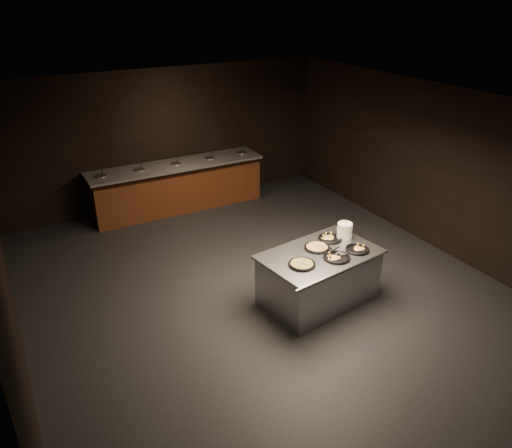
% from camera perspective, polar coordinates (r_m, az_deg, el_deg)
% --- Properties ---
extents(room, '(7.02, 8.02, 2.92)m').
position_cam_1_polar(room, '(7.40, 0.42, 2.36)').
color(room, black).
rests_on(room, ground).
extents(salad_bar, '(3.70, 0.83, 1.18)m').
position_cam_1_polar(salad_bar, '(10.79, -8.91, 3.94)').
color(salad_bar, '#5B3015').
rests_on(salad_bar, ground).
extents(serving_counter, '(1.86, 1.34, 0.83)m').
position_cam_1_polar(serving_counter, '(7.60, 7.16, -6.15)').
color(serving_counter, '#B4B6BB').
rests_on(serving_counter, ground).
extents(plate_stack, '(0.23, 0.23, 0.25)m').
position_cam_1_polar(plate_stack, '(7.82, 10.08, -0.76)').
color(plate_stack, silver).
rests_on(plate_stack, serving_counter).
extents(pan_veggie_whole, '(0.38, 0.38, 0.04)m').
position_cam_1_polar(pan_veggie_whole, '(7.04, 5.26, -4.58)').
color(pan_veggie_whole, black).
rests_on(pan_veggie_whole, serving_counter).
extents(pan_cheese_whole, '(0.39, 0.39, 0.04)m').
position_cam_1_polar(pan_cheese_whole, '(7.50, 6.99, -2.64)').
color(pan_cheese_whole, black).
rests_on(pan_cheese_whole, serving_counter).
extents(pan_cheese_slices_a, '(0.37, 0.37, 0.04)m').
position_cam_1_polar(pan_cheese_slices_a, '(7.79, 8.46, -1.62)').
color(pan_cheese_slices_a, black).
rests_on(pan_cheese_slices_a, serving_counter).
extents(pan_cheese_slices_b, '(0.39, 0.39, 0.04)m').
position_cam_1_polar(pan_cheese_slices_b, '(7.28, 9.22, -3.76)').
color(pan_cheese_slices_b, black).
rests_on(pan_cheese_slices_b, serving_counter).
extents(pan_veggie_slices, '(0.36, 0.36, 0.04)m').
position_cam_1_polar(pan_veggie_slices, '(7.54, 11.49, -2.84)').
color(pan_veggie_slices, black).
rests_on(pan_veggie_slices, serving_counter).
extents(server_left, '(0.21, 0.28, 0.16)m').
position_cam_1_polar(server_left, '(7.40, 8.00, -2.66)').
color(server_left, '#B4B6BB').
rests_on(server_left, serving_counter).
extents(server_right, '(0.32, 0.13, 0.15)m').
position_cam_1_polar(server_right, '(7.31, 9.15, -3.09)').
color(server_right, '#B4B6BB').
rests_on(server_right, serving_counter).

